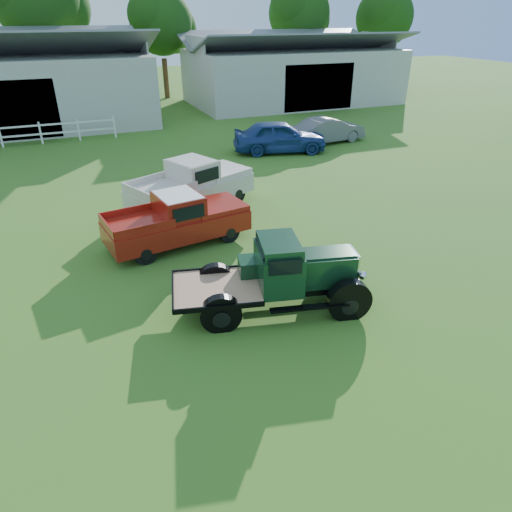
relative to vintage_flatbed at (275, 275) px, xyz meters
name	(u,v)px	position (x,y,z in m)	size (l,w,h in m)	color
ground	(267,318)	(-0.34, -0.37, -0.92)	(120.00, 120.00, 0.00)	#426C25
shed_right	(292,68)	(13.66, 26.63, 1.68)	(16.80, 9.20, 5.20)	#9D9D9D
tree_b	(41,24)	(-4.34, 33.63, 4.83)	(6.90, 6.90, 11.50)	#114D0E
tree_c	(163,41)	(4.66, 32.63, 3.58)	(5.40, 5.40, 9.00)	#114D0E
tree_d	(298,31)	(17.66, 33.63, 4.08)	(6.00, 6.00, 10.00)	#114D0E
tree_e	(382,34)	(25.66, 31.63, 3.83)	(5.70, 5.70, 9.50)	#114D0E
vintage_flatbed	(275,275)	(0.00, 0.00, 0.00)	(4.63, 1.83, 1.83)	#14381F
red_pickup	(177,219)	(-1.33, 4.38, -0.09)	(4.54, 1.75, 1.66)	maroon
white_pickup	(191,185)	(-0.13, 7.09, -0.02)	(4.88, 1.89, 1.79)	beige
misc_car_blue	(280,136)	(6.21, 13.01, -0.10)	(1.92, 4.78, 1.63)	navy
misc_car_grey	(329,130)	(9.62, 13.82, -0.23)	(1.46, 4.20, 1.38)	#5D5D61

